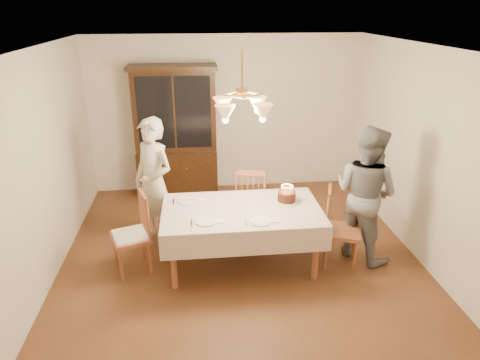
{
  "coord_description": "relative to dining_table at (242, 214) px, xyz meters",
  "views": [
    {
      "loc": [
        -0.52,
        -4.57,
        3.03
      ],
      "look_at": [
        0.0,
        0.2,
        1.05
      ],
      "focal_mm": 32.0,
      "sensor_mm": 36.0,
      "label": 1
    }
  ],
  "objects": [
    {
      "name": "ground",
      "position": [
        0.0,
        0.0,
        -0.68
      ],
      "size": [
        5.0,
        5.0,
        0.0
      ],
      "primitive_type": "plane",
      "color": "#532E17",
      "rests_on": "ground"
    },
    {
      "name": "room_shell",
      "position": [
        0.0,
        0.0,
        0.9
      ],
      "size": [
        5.0,
        5.0,
        5.0
      ],
      "color": "white",
      "rests_on": "ground"
    },
    {
      "name": "dining_table",
      "position": [
        0.0,
        0.0,
        0.0
      ],
      "size": [
        1.9,
        1.1,
        0.76
      ],
      "color": "brown",
      "rests_on": "ground"
    },
    {
      "name": "china_hutch",
      "position": [
        -0.83,
        2.25,
        0.36
      ],
      "size": [
        1.38,
        0.54,
        2.16
      ],
      "color": "black",
      "rests_on": "ground"
    },
    {
      "name": "chair_far_side",
      "position": [
        0.22,
        0.8,
        -0.24
      ],
      "size": [
        0.51,
        0.49,
        1.0
      ],
      "color": "brown",
      "rests_on": "ground"
    },
    {
      "name": "chair_left_end",
      "position": [
        -1.33,
        -0.01,
        -0.23
      ],
      "size": [
        0.54,
        0.55,
        1.0
      ],
      "color": "brown",
      "rests_on": "ground"
    },
    {
      "name": "chair_right_end",
      "position": [
        1.21,
        -0.13,
        -0.24
      ],
      "size": [
        0.54,
        0.55,
        1.0
      ],
      "color": "brown",
      "rests_on": "ground"
    },
    {
      "name": "elderly_woman",
      "position": [
        -1.08,
        0.69,
        0.18
      ],
      "size": [
        0.74,
        0.73,
        1.73
      ],
      "primitive_type": "imported",
      "rotation": [
        0.0,
        0.0,
        -0.75
      ],
      "color": "beige",
      "rests_on": "ground"
    },
    {
      "name": "adult_in_grey",
      "position": [
        1.54,
        0.06,
        0.18
      ],
      "size": [
        1.02,
        1.06,
        1.72
      ],
      "primitive_type": "imported",
      "rotation": [
        0.0,
        0.0,
        2.22
      ],
      "color": "slate",
      "rests_on": "ground"
    },
    {
      "name": "birthday_cake",
      "position": [
        0.57,
        0.14,
        0.14
      ],
      "size": [
        0.3,
        0.3,
        0.22
      ],
      "color": "white",
      "rests_on": "dining_table"
    },
    {
      "name": "place_setting_near_left",
      "position": [
        -0.43,
        -0.3,
        0.08
      ],
      "size": [
        0.38,
        0.23,
        0.02
      ],
      "color": "white",
      "rests_on": "dining_table"
    },
    {
      "name": "place_setting_near_right",
      "position": [
        0.19,
        -0.35,
        0.08
      ],
      "size": [
        0.4,
        0.25,
        0.02
      ],
      "color": "white",
      "rests_on": "dining_table"
    },
    {
      "name": "place_setting_far_left",
      "position": [
        -0.63,
        0.29,
        0.08
      ],
      "size": [
        0.41,
        0.26,
        0.02
      ],
      "color": "white",
      "rests_on": "dining_table"
    },
    {
      "name": "chandelier",
      "position": [
        -0.0,
        -0.0,
        1.29
      ],
      "size": [
        0.62,
        0.62,
        0.73
      ],
      "color": "#BF8C3F",
      "rests_on": "ground"
    }
  ]
}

